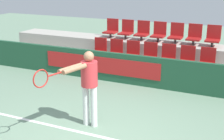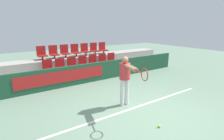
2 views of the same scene
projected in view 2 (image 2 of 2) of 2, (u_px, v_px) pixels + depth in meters
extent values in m
plane|color=gray|center=(144.00, 112.00, 5.12)|extent=(30.00, 30.00, 0.00)
cube|color=white|center=(136.00, 107.00, 5.43)|extent=(6.00, 0.08, 0.01)
cube|color=#1E4C33|center=(90.00, 73.00, 7.76)|extent=(10.51, 0.12, 0.85)
cube|color=red|center=(63.00, 77.00, 7.02)|extent=(3.61, 0.02, 0.47)
cube|color=#ADA89E|center=(85.00, 74.00, 8.24)|extent=(10.11, 0.92, 0.48)
cube|color=#ADA89E|center=(77.00, 65.00, 8.92)|extent=(10.11, 0.92, 0.96)
cylinder|color=#333333|center=(49.00, 73.00, 7.32)|extent=(0.07, 0.07, 0.15)
cube|color=#A31919|center=(49.00, 70.00, 7.29)|extent=(0.41, 0.42, 0.05)
cube|color=#A31919|center=(47.00, 64.00, 7.39)|extent=(0.41, 0.04, 0.40)
cylinder|color=#333333|center=(62.00, 71.00, 7.61)|extent=(0.07, 0.07, 0.15)
cube|color=#A31919|center=(62.00, 68.00, 7.59)|extent=(0.41, 0.42, 0.05)
cube|color=#A31919|center=(60.00, 63.00, 7.68)|extent=(0.41, 0.04, 0.40)
cylinder|color=#333333|center=(74.00, 69.00, 7.91)|extent=(0.07, 0.07, 0.15)
cube|color=#A31919|center=(73.00, 67.00, 7.88)|extent=(0.41, 0.42, 0.05)
cube|color=#A31919|center=(72.00, 61.00, 7.98)|extent=(0.41, 0.04, 0.40)
cylinder|color=#333333|center=(85.00, 67.00, 8.20)|extent=(0.07, 0.07, 0.15)
cube|color=#A31919|center=(84.00, 65.00, 8.18)|extent=(0.41, 0.42, 0.05)
cube|color=#A31919|center=(83.00, 60.00, 8.27)|extent=(0.41, 0.04, 0.40)
cylinder|color=#333333|center=(95.00, 66.00, 8.50)|extent=(0.07, 0.07, 0.15)
cube|color=#A31919|center=(95.00, 64.00, 8.47)|extent=(0.41, 0.42, 0.05)
cube|color=#A31919|center=(93.00, 59.00, 8.57)|extent=(0.41, 0.04, 0.40)
cylinder|color=#333333|center=(104.00, 65.00, 8.79)|extent=(0.07, 0.07, 0.15)
cube|color=#A31919|center=(104.00, 63.00, 8.77)|extent=(0.41, 0.42, 0.05)
cube|color=#A31919|center=(102.00, 58.00, 8.86)|extent=(0.41, 0.04, 0.40)
cylinder|color=#333333|center=(113.00, 63.00, 9.09)|extent=(0.07, 0.07, 0.15)
cube|color=#A31919|center=(113.00, 61.00, 9.06)|extent=(0.41, 0.42, 0.05)
cube|color=#A31919|center=(111.00, 57.00, 9.16)|extent=(0.41, 0.04, 0.40)
cylinder|color=#333333|center=(43.00, 58.00, 7.94)|extent=(0.07, 0.07, 0.15)
cube|color=#A31919|center=(42.00, 56.00, 7.91)|extent=(0.41, 0.42, 0.05)
cube|color=#A31919|center=(41.00, 50.00, 8.01)|extent=(0.41, 0.04, 0.40)
cylinder|color=#333333|center=(55.00, 57.00, 8.23)|extent=(0.07, 0.07, 0.15)
cube|color=#A31919|center=(54.00, 55.00, 8.20)|extent=(0.41, 0.42, 0.05)
cube|color=#A31919|center=(53.00, 49.00, 8.30)|extent=(0.41, 0.04, 0.40)
cylinder|color=#333333|center=(66.00, 56.00, 8.52)|extent=(0.07, 0.07, 0.15)
cube|color=#A31919|center=(66.00, 54.00, 8.50)|extent=(0.41, 0.42, 0.05)
cube|color=#A31919|center=(64.00, 49.00, 8.60)|extent=(0.41, 0.04, 0.40)
cylinder|color=#333333|center=(76.00, 55.00, 8.82)|extent=(0.07, 0.07, 0.15)
cube|color=#A31919|center=(76.00, 53.00, 8.79)|extent=(0.41, 0.42, 0.05)
cube|color=#A31919|center=(74.00, 48.00, 8.89)|extent=(0.41, 0.04, 0.40)
cylinder|color=#333333|center=(86.00, 54.00, 9.11)|extent=(0.07, 0.07, 0.15)
cube|color=#A31919|center=(86.00, 52.00, 9.09)|extent=(0.41, 0.42, 0.05)
cube|color=#A31919|center=(84.00, 47.00, 9.19)|extent=(0.41, 0.04, 0.40)
cylinder|color=#333333|center=(95.00, 53.00, 9.41)|extent=(0.07, 0.07, 0.15)
cube|color=#A31919|center=(95.00, 51.00, 9.38)|extent=(0.41, 0.42, 0.05)
cube|color=#A31919|center=(93.00, 46.00, 9.48)|extent=(0.41, 0.04, 0.40)
cylinder|color=#333333|center=(104.00, 52.00, 9.70)|extent=(0.07, 0.07, 0.15)
cube|color=#A31919|center=(104.00, 50.00, 9.68)|extent=(0.41, 0.42, 0.05)
cube|color=#A31919|center=(102.00, 46.00, 9.77)|extent=(0.41, 0.04, 0.40)
cylinder|color=silver|center=(122.00, 93.00, 5.47)|extent=(0.13, 0.13, 0.86)
cylinder|color=silver|center=(127.00, 91.00, 5.56)|extent=(0.13, 0.13, 0.86)
cylinder|color=red|center=(125.00, 71.00, 5.34)|extent=(0.33, 0.33, 0.50)
sphere|color=#9E7051|center=(125.00, 60.00, 5.26)|extent=(0.20, 0.20, 0.20)
cylinder|color=#9E7051|center=(130.00, 68.00, 4.86)|extent=(0.23, 0.56, 0.09)
cylinder|color=#9E7051|center=(133.00, 68.00, 4.91)|extent=(0.23, 0.56, 0.09)
cylinder|color=#AD231E|center=(139.00, 72.00, 4.49)|extent=(0.10, 0.30, 0.03)
torus|color=#AD231E|center=(144.00, 75.00, 4.22)|extent=(0.10, 0.32, 0.32)
sphere|color=#CCDB33|center=(159.00, 126.00, 4.36)|extent=(0.07, 0.07, 0.07)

